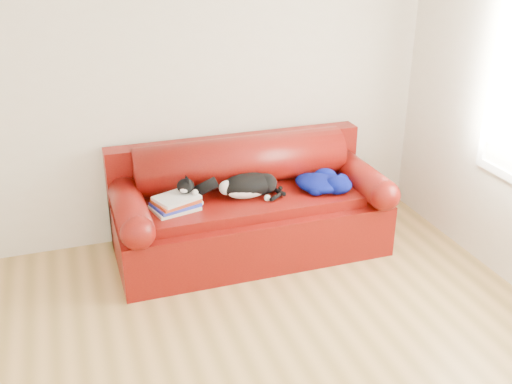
% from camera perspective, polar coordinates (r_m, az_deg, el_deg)
% --- Properties ---
extents(room_shell, '(4.52, 4.02, 2.61)m').
position_cam_1_polar(room_shell, '(2.79, -0.37, 8.44)').
color(room_shell, beige).
rests_on(room_shell, ground).
extents(sofa_base, '(2.10, 0.90, 0.50)m').
position_cam_1_polar(sofa_base, '(4.76, -0.55, -3.07)').
color(sofa_base, '#410207').
rests_on(sofa_base, ground).
extents(sofa_back, '(2.10, 1.01, 0.88)m').
position_cam_1_polar(sofa_back, '(4.84, -1.46, 1.39)').
color(sofa_back, '#410207').
rests_on(sofa_back, ground).
extents(book_stack, '(0.37, 0.32, 0.10)m').
position_cam_1_polar(book_stack, '(4.43, -7.66, -1.04)').
color(book_stack, beige).
rests_on(book_stack, sofa_base).
extents(cat, '(0.62, 0.30, 0.23)m').
position_cam_1_polar(cat, '(4.57, -0.78, 0.57)').
color(cat, black).
rests_on(cat, sofa_base).
extents(blanket, '(0.48, 0.48, 0.14)m').
position_cam_1_polar(blanket, '(4.74, 6.34, 0.96)').
color(blanket, '#020243').
rests_on(blanket, sofa_base).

